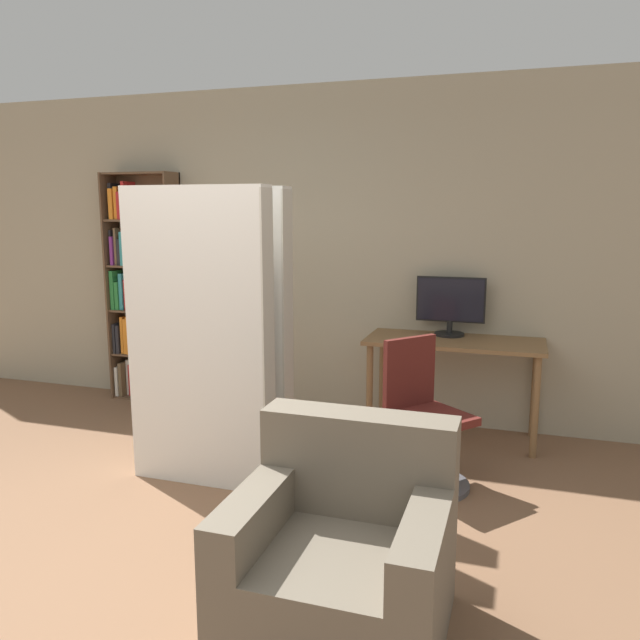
# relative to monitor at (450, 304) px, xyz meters

# --- Properties ---
(ground_plane) EXTENTS (16.00, 16.00, 0.00)m
(ground_plane) POSITION_rel_monitor_xyz_m (-1.35, -2.83, -1.01)
(ground_plane) COLOR brown
(wall_back) EXTENTS (8.00, 0.06, 2.70)m
(wall_back) POSITION_rel_monitor_xyz_m (-1.35, 0.16, 0.34)
(wall_back) COLOR tan
(wall_back) RESTS_ON ground
(desk) EXTENTS (1.30, 0.57, 0.76)m
(desk) POSITION_rel_monitor_xyz_m (0.06, -0.15, -0.35)
(desk) COLOR brown
(desk) RESTS_ON ground
(monitor) EXTENTS (0.52, 0.23, 0.45)m
(monitor) POSITION_rel_monitor_xyz_m (0.00, 0.00, 0.00)
(monitor) COLOR black
(monitor) RESTS_ON desk
(office_chair) EXTENTS (0.62, 0.62, 0.92)m
(office_chair) POSITION_rel_monitor_xyz_m (-0.03, -1.03, -0.63)
(office_chair) COLOR #4C4C51
(office_chair) RESTS_ON ground
(bookshelf) EXTENTS (0.66, 0.25, 2.03)m
(bookshelf) POSITION_rel_monitor_xyz_m (-2.77, 0.03, -0.04)
(bookshelf) COLOR brown
(bookshelf) RESTS_ON ground
(mattress_near) EXTENTS (0.93, 0.18, 1.86)m
(mattress_near) POSITION_rel_monitor_xyz_m (-1.36, -1.42, -0.08)
(mattress_near) COLOR silver
(mattress_near) RESTS_ON ground
(mattress_far) EXTENTS (0.93, 0.18, 1.86)m
(mattress_far) POSITION_rel_monitor_xyz_m (-1.36, -1.10, -0.08)
(mattress_far) COLOR silver
(mattress_far) RESTS_ON ground
(armchair) EXTENTS (0.85, 0.80, 0.85)m
(armchair) POSITION_rel_monitor_xyz_m (-0.13, -2.51, -0.69)
(armchair) COLOR #665B4C
(armchair) RESTS_ON ground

